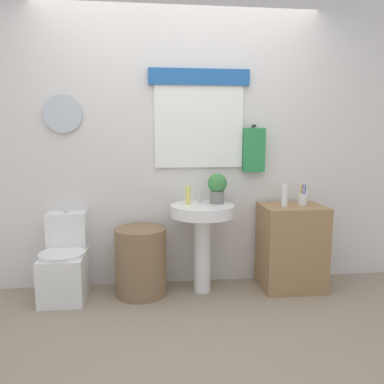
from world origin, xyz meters
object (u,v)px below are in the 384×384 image
at_px(pedestal_sink, 202,225).
at_px(soap_bottle, 188,195).
at_px(toilet, 65,265).
at_px(wooden_cabinet, 291,247).
at_px(lotion_bottle, 285,195).
at_px(potted_plant, 217,187).
at_px(laundry_hamper, 141,261).
at_px(toothbrush_cup, 303,199).

relative_size(pedestal_sink, soap_bottle, 4.91).
height_order(toilet, soap_bottle, soap_bottle).
distance_m(toilet, wooden_cabinet, 2.01).
xyz_separation_m(pedestal_sink, lotion_bottle, (0.72, -0.04, 0.26)).
distance_m(pedestal_sink, lotion_bottle, 0.77).
distance_m(wooden_cabinet, potted_plant, 0.88).
height_order(laundry_hamper, potted_plant, potted_plant).
bearing_deg(lotion_bottle, laundry_hamper, 178.18).
bearing_deg(toothbrush_cup, wooden_cabinet, -168.20).
bearing_deg(pedestal_sink, soap_bottle, 157.38).
height_order(toilet, potted_plant, potted_plant).
bearing_deg(potted_plant, toilet, -178.83).
height_order(pedestal_sink, wooden_cabinet, pedestal_sink).
bearing_deg(soap_bottle, toilet, -179.08).
distance_m(toilet, toothbrush_cup, 2.17).
xyz_separation_m(lotion_bottle, toothbrush_cup, (0.19, 0.06, -0.04)).
distance_m(pedestal_sink, soap_bottle, 0.29).
xyz_separation_m(laundry_hamper, soap_bottle, (0.42, 0.05, 0.57)).
bearing_deg(pedestal_sink, wooden_cabinet, -0.00).
relative_size(pedestal_sink, lotion_bottle, 3.96).
distance_m(pedestal_sink, potted_plant, 0.36).
distance_m(laundry_hamper, toothbrush_cup, 1.54).
bearing_deg(toilet, soap_bottle, 0.92).
height_order(soap_bottle, potted_plant, potted_plant).
xyz_separation_m(toilet, toothbrush_cup, (2.10, -0.01, 0.54)).
bearing_deg(potted_plant, wooden_cabinet, -5.06).
bearing_deg(toothbrush_cup, potted_plant, 177.04).
distance_m(soap_bottle, lotion_bottle, 0.85).
xyz_separation_m(laundry_hamper, potted_plant, (0.68, 0.06, 0.64)).
bearing_deg(wooden_cabinet, lotion_bottle, -157.31).
relative_size(wooden_cabinet, potted_plant, 2.87).
bearing_deg(soap_bottle, potted_plant, 2.20).
distance_m(toilet, potted_plant, 1.48).
height_order(soap_bottle, toothbrush_cup, toothbrush_cup).
height_order(toilet, pedestal_sink, pedestal_sink).
relative_size(toilet, toothbrush_cup, 3.95).
bearing_deg(laundry_hamper, toothbrush_cup, 0.79).
bearing_deg(lotion_bottle, toothbrush_cup, 17.41).
height_order(pedestal_sink, potted_plant, potted_plant).
xyz_separation_m(wooden_cabinet, lotion_bottle, (-0.10, -0.04, 0.48)).
bearing_deg(wooden_cabinet, potted_plant, 174.94).
bearing_deg(wooden_cabinet, pedestal_sink, 180.00).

